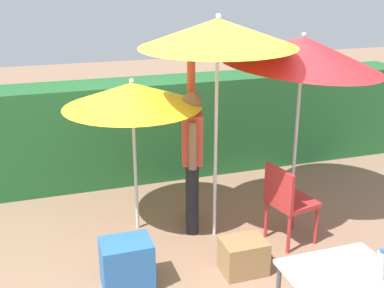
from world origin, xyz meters
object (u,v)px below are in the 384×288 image
at_px(umbrella_yellow, 218,33).
at_px(crate_cardboard, 243,256).
at_px(cooler_box, 127,264).
at_px(bottle_water, 381,265).
at_px(person_vendor, 192,151).
at_px(folding_table, 340,282).
at_px(umbrella_orange, 303,51).
at_px(chair_plastic, 287,200).
at_px(umbrella_rainbow, 132,95).

bearing_deg(umbrella_yellow, crate_cardboard, -88.65).
bearing_deg(umbrella_yellow, cooler_box, -150.16).
xyz_separation_m(umbrella_yellow, bottle_water, (0.44, -2.11, -1.39)).
relative_size(person_vendor, folding_table, 2.35).
height_order(umbrella_orange, bottle_water, umbrella_orange).
xyz_separation_m(umbrella_yellow, crate_cardboard, (0.02, -0.75, -2.06)).
bearing_deg(bottle_water, folding_table, 141.34).
height_order(chair_plastic, bottle_water, bottle_water).
distance_m(chair_plastic, bottle_water, 1.77).
distance_m(umbrella_rainbow, chair_plastic, 1.98).
height_order(umbrella_rainbow, folding_table, umbrella_rainbow).
height_order(person_vendor, crate_cardboard, person_vendor).
height_order(crate_cardboard, folding_table, folding_table).
bearing_deg(umbrella_rainbow, folding_table, -66.48).
distance_m(cooler_box, crate_cardboard, 1.13).
xyz_separation_m(umbrella_orange, person_vendor, (-1.27, 0.04, -1.04)).
bearing_deg(crate_cardboard, cooler_box, 174.09).
xyz_separation_m(umbrella_yellow, chair_plastic, (0.68, -0.38, -1.72)).
bearing_deg(person_vendor, cooler_box, -136.09).
height_order(chair_plastic, crate_cardboard, chair_plastic).
bearing_deg(bottle_water, person_vendor, 104.83).
bearing_deg(chair_plastic, cooler_box, -171.92).
xyz_separation_m(chair_plastic, cooler_box, (-1.79, -0.25, -0.27)).
distance_m(cooler_box, folding_table, 1.93).
relative_size(umbrella_yellow, cooler_box, 5.08).
xyz_separation_m(umbrella_yellow, folding_table, (0.24, -1.95, -1.60)).
xyz_separation_m(cooler_box, crate_cardboard, (1.13, -0.12, -0.07)).
bearing_deg(umbrella_yellow, chair_plastic, -29.33).
bearing_deg(cooler_box, umbrella_yellow, 29.84).
relative_size(umbrella_yellow, bottle_water, 10.09).
bearing_deg(chair_plastic, umbrella_yellow, 150.67).
distance_m(umbrella_rainbow, umbrella_yellow, 1.11).
height_order(umbrella_rainbow, crate_cardboard, umbrella_rainbow).
xyz_separation_m(umbrella_rainbow, folding_table, (1.03, -2.37, -0.94)).
xyz_separation_m(umbrella_rainbow, person_vendor, (0.61, -0.17, -0.64)).
distance_m(person_vendor, chair_plastic, 1.15).
relative_size(umbrella_rainbow, crate_cardboard, 4.09).
height_order(umbrella_yellow, folding_table, umbrella_yellow).
relative_size(umbrella_yellow, person_vendor, 1.29).
relative_size(person_vendor, bottle_water, 7.83).
bearing_deg(crate_cardboard, umbrella_orange, 42.20).
bearing_deg(person_vendor, umbrella_yellow, -54.66).
relative_size(person_vendor, cooler_box, 3.94).
xyz_separation_m(umbrella_rainbow, bottle_water, (1.23, -2.53, -0.74)).
height_order(umbrella_rainbow, umbrella_orange, umbrella_orange).
bearing_deg(bottle_water, cooler_box, 136.52).
bearing_deg(chair_plastic, person_vendor, 143.47).
bearing_deg(person_vendor, crate_cardboard, -78.82).
distance_m(person_vendor, bottle_water, 2.45).
distance_m(umbrella_rainbow, cooler_box, 1.74).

